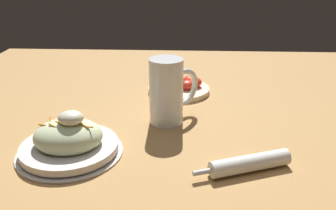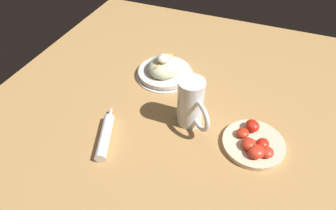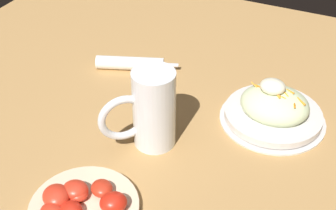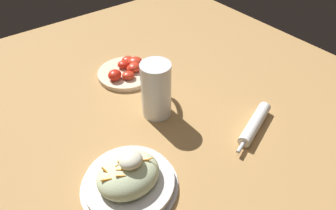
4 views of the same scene
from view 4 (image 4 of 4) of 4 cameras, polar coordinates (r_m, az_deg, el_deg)
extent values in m
plane|color=#B2844C|center=(0.89, -3.43, -1.72)|extent=(1.43, 1.43, 0.00)
cylinder|color=silver|center=(0.73, -7.03, -14.27)|extent=(0.22, 0.22, 0.01)
cylinder|color=silver|center=(0.72, -7.10, -13.74)|extent=(0.20, 0.20, 0.01)
ellipsoid|color=beige|center=(0.70, -7.27, -12.53)|extent=(0.14, 0.12, 0.07)
cylinder|color=orange|center=(0.67, -8.38, -11.63)|extent=(0.02, 0.02, 0.01)
cylinder|color=orange|center=(0.68, -6.60, -9.98)|extent=(0.01, 0.02, 0.00)
cylinder|color=orange|center=(0.66, -8.63, -12.72)|extent=(0.02, 0.01, 0.01)
cylinder|color=orange|center=(0.68, -8.01, -10.36)|extent=(0.02, 0.02, 0.00)
cylinder|color=orange|center=(0.68, -4.75, -10.02)|extent=(0.03, 0.02, 0.01)
cylinder|color=orange|center=(0.67, -11.22, -13.26)|extent=(0.02, 0.02, 0.01)
cylinder|color=orange|center=(0.69, -3.84, -9.93)|extent=(0.03, 0.02, 0.01)
cylinder|color=orange|center=(0.68, -8.47, -10.44)|extent=(0.03, 0.01, 0.01)
cylinder|color=orange|center=(0.68, -11.34, -11.76)|extent=(0.01, 0.02, 0.01)
ellipsoid|color=#EFEACC|center=(0.67, -6.81, -10.02)|extent=(0.05, 0.05, 0.03)
cylinder|color=white|center=(0.84, -2.18, 2.76)|extent=(0.08, 0.08, 0.16)
cylinder|color=gold|center=(0.86, -2.14, 1.46)|extent=(0.07, 0.07, 0.11)
cylinder|color=white|center=(0.82, -2.25, 4.82)|extent=(0.07, 0.07, 0.01)
torus|color=white|center=(0.89, -1.63, 4.87)|extent=(0.08, 0.08, 0.10)
cylinder|color=white|center=(0.87, 15.62, -3.29)|extent=(0.16, 0.09, 0.03)
cylinder|color=silver|center=(0.80, 13.18, -7.56)|extent=(0.04, 0.02, 0.01)
cylinder|color=beige|center=(1.04, -7.67, 5.77)|extent=(0.19, 0.19, 0.02)
ellipsoid|color=red|center=(1.00, -9.93, 5.35)|extent=(0.06, 0.06, 0.03)
ellipsoid|color=red|center=(1.03, -6.20, 6.88)|extent=(0.05, 0.05, 0.03)
ellipsoid|color=red|center=(1.05, -6.01, 7.89)|extent=(0.07, 0.07, 0.03)
ellipsoid|color=red|center=(1.05, -8.15, 7.36)|extent=(0.05, 0.04, 0.02)
ellipsoid|color=red|center=(1.07, -7.38, 8.19)|extent=(0.05, 0.04, 0.02)
ellipsoid|color=red|center=(1.00, -7.28, 5.42)|extent=(0.05, 0.05, 0.02)
ellipsoid|color=red|center=(1.03, -6.56, 6.69)|extent=(0.05, 0.04, 0.02)
camera|label=1|loc=(0.54, 70.60, -13.91)|focal=38.21mm
camera|label=2|loc=(1.24, 23.49, 42.68)|focal=31.18mm
camera|label=3|loc=(1.16, -42.77, 33.40)|focal=49.72mm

